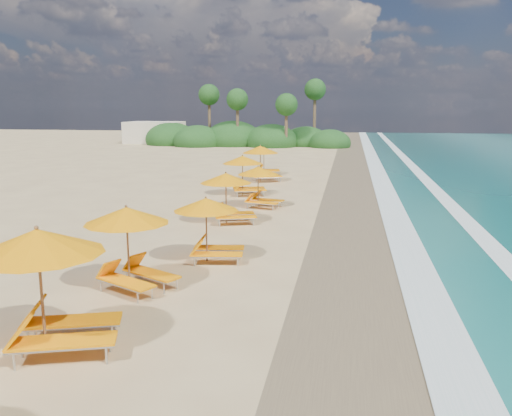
{
  "coord_description": "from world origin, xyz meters",
  "views": [
    {
      "loc": [
        3.39,
        -19.23,
        5.0
      ],
      "look_at": [
        0.0,
        0.0,
        1.2
      ],
      "focal_mm": 37.38,
      "sensor_mm": 36.0,
      "label": 1
    }
  ],
  "objects": [
    {
      "name": "station_7",
      "position": [
        -2.28,
        9.65,
        1.28
      ],
      "size": [
        2.87,
        2.79,
        2.28
      ],
      "rotation": [
        0.0,
        0.0,
        0.28
      ],
      "color": "olive",
      "rests_on": "ground"
    },
    {
      "name": "station_5",
      "position": [
        -1.57,
        2.54,
        1.25
      ],
      "size": [
        2.82,
        2.75,
        2.23
      ],
      "rotation": [
        0.0,
        0.0,
        0.31
      ],
      "color": "olive",
      "rests_on": "ground"
    },
    {
      "name": "station_3",
      "position": [
        -2.37,
        -6.01,
        1.31
      ],
      "size": [
        3.1,
        3.1,
        2.34
      ],
      "rotation": [
        0.0,
        0.0,
        -0.48
      ],
      "color": "olive",
      "rests_on": "ground"
    },
    {
      "name": "beach_building",
      "position": [
        -22.0,
        48.0,
        1.4
      ],
      "size": [
        7.0,
        5.0,
        2.8
      ],
      "primitive_type": "cube",
      "color": "beige",
      "rests_on": "ground"
    },
    {
      "name": "wet_sand",
      "position": [
        4.0,
        0.0,
        0.01
      ],
      "size": [
        4.0,
        160.0,
        0.01
      ],
      "primitive_type": "cube",
      "color": "olive",
      "rests_on": "ground"
    },
    {
      "name": "ground",
      "position": [
        0.0,
        0.0,
        0.0
      ],
      "size": [
        160.0,
        160.0,
        0.0
      ],
      "primitive_type": "plane",
      "color": "tan",
      "rests_on": "ground"
    },
    {
      "name": "treeline",
      "position": [
        -9.94,
        45.51,
        1.0
      ],
      "size": [
        25.8,
        8.8,
        9.74
      ],
      "color": "#163D14",
      "rests_on": "ground"
    },
    {
      "name": "surf_foam",
      "position": [
        6.7,
        0.0,
        0.03
      ],
      "size": [
        4.0,
        160.0,
        0.01
      ],
      "color": "white",
      "rests_on": "ground"
    },
    {
      "name": "station_9",
      "position": [
        -2.55,
        18.73,
        1.14
      ],
      "size": [
        2.46,
        2.36,
        2.04
      ],
      "rotation": [
        0.0,
        0.0,
        0.2
      ],
      "color": "olive",
      "rests_on": "ground"
    },
    {
      "name": "station_8",
      "position": [
        -2.21,
        15.19,
        1.35
      ],
      "size": [
        3.17,
        3.16,
        2.42
      ],
      "rotation": [
        0.0,
        0.0,
        0.44
      ],
      "color": "olive",
      "rests_on": "ground"
    },
    {
      "name": "station_6",
      "position": [
        -0.85,
        6.3,
        1.16
      ],
      "size": [
        2.55,
        2.46,
        2.08
      ],
      "rotation": [
        0.0,
        0.0,
        -0.24
      ],
      "color": "olive",
      "rests_on": "ground"
    },
    {
      "name": "station_2",
      "position": [
        -2.46,
        -9.85,
        1.49
      ],
      "size": [
        3.39,
        3.32,
        2.66
      ],
      "rotation": [
        0.0,
        0.0,
        0.33
      ],
      "color": "olive",
      "rests_on": "ground"
    },
    {
      "name": "station_4",
      "position": [
        -0.92,
        -3.03,
        1.19
      ],
      "size": [
        2.5,
        2.37,
        2.13
      ],
      "rotation": [
        0.0,
        0.0,
        0.14
      ],
      "color": "olive",
      "rests_on": "ground"
    }
  ]
}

